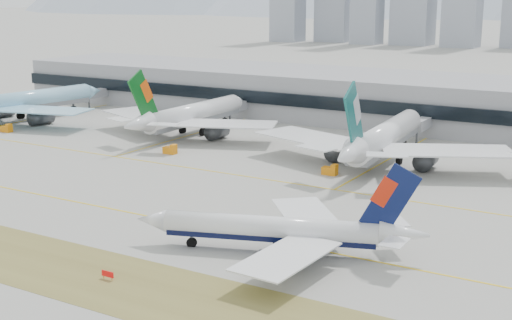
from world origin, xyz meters
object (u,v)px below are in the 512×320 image
Objects in this scene: taxiing_airliner at (281,230)px; terminal at (385,98)px; widebody_cathay at (383,139)px; widebody_korean at (24,102)px; widebody_eva at (190,116)px.

terminal is (-28.97, 124.13, 3.60)m from taxiing_airliner.
widebody_cathay reaches higher than taxiing_airliner.
widebody_cathay reaches higher than widebody_korean.
widebody_eva reaches higher than taxiing_airliner.
taxiing_airliner is at bearing -76.86° from terminal.
terminal is at bearing -52.10° from widebody_korean.
widebody_eva reaches higher than terminal.
terminal is at bearing -38.75° from widebody_eva.
terminal is (-20.85, 57.06, 1.28)m from widebody_cathay.
taxiing_airliner is 0.71× the size of widebody_cathay.
widebody_eva is 0.93× the size of widebody_cathay.
widebody_cathay is at bearing -95.19° from widebody_eva.
widebody_cathay is (62.08, -5.58, 0.45)m from widebody_eva.
taxiing_airliner reaches higher than terminal.
widebody_korean reaches higher than terminal.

